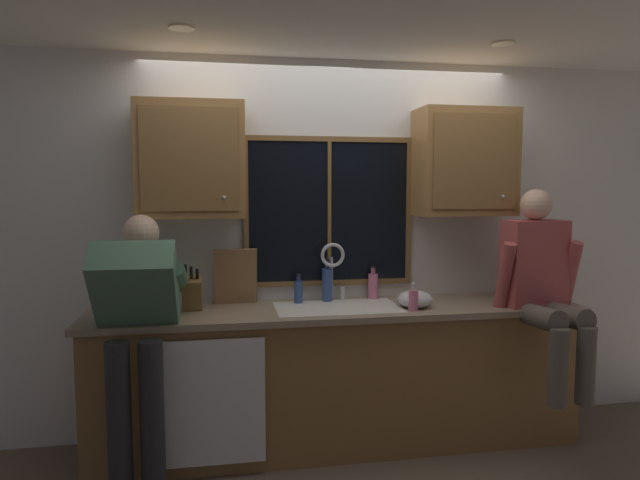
# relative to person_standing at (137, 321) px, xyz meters

# --- Properties ---
(back_wall) EXTENTS (5.51, 0.12, 2.55)m
(back_wall) POSITION_rel_person_standing_xyz_m (1.21, 0.66, 0.32)
(back_wall) COLOR silver
(back_wall) RESTS_ON floor
(ceiling_downlight_left) EXTENTS (0.14, 0.14, 0.01)m
(ceiling_downlight_left) POSITION_rel_person_standing_xyz_m (0.28, -0.00, 1.59)
(ceiling_downlight_left) COLOR #FFEAB2
(ceiling_downlight_right) EXTENTS (0.14, 0.14, 0.01)m
(ceiling_downlight_right) POSITION_rel_person_standing_xyz_m (2.14, -0.00, 1.59)
(ceiling_downlight_right) COLOR #FFEAB2
(window_glass) EXTENTS (1.10, 0.02, 0.95)m
(window_glass) POSITION_rel_person_standing_xyz_m (1.20, 0.59, 0.57)
(window_glass) COLOR black
(window_frame_top) EXTENTS (1.17, 0.02, 0.04)m
(window_frame_top) POSITION_rel_person_standing_xyz_m (1.20, 0.58, 1.07)
(window_frame_top) COLOR brown
(window_frame_bottom) EXTENTS (1.17, 0.02, 0.04)m
(window_frame_bottom) POSITION_rel_person_standing_xyz_m (1.20, 0.58, 0.08)
(window_frame_bottom) COLOR brown
(window_frame_left) EXTENTS (0.03, 0.02, 0.95)m
(window_frame_left) POSITION_rel_person_standing_xyz_m (0.63, 0.58, 0.57)
(window_frame_left) COLOR brown
(window_frame_right) EXTENTS (0.03, 0.02, 0.95)m
(window_frame_right) POSITION_rel_person_standing_xyz_m (1.77, 0.58, 0.57)
(window_frame_right) COLOR brown
(window_mullion_center) EXTENTS (0.02, 0.02, 0.95)m
(window_mullion_center) POSITION_rel_person_standing_xyz_m (1.20, 0.58, 0.57)
(window_mullion_center) COLOR brown
(lower_cabinet_run) EXTENTS (3.11, 0.58, 0.88)m
(lower_cabinet_run) POSITION_rel_person_standing_xyz_m (1.21, 0.31, -0.51)
(lower_cabinet_run) COLOR olive
(lower_cabinet_run) RESTS_ON floor
(countertop) EXTENTS (3.17, 0.62, 0.04)m
(countertop) POSITION_rel_person_standing_xyz_m (1.21, 0.29, -0.05)
(countertop) COLOR gray
(countertop) RESTS_ON lower_cabinet_run
(dishwasher_front) EXTENTS (0.60, 0.02, 0.74)m
(dishwasher_front) POSITION_rel_person_standing_xyz_m (0.40, -0.01, -0.49)
(dishwasher_front) COLOR white
(upper_cabinet_left) EXTENTS (0.66, 0.36, 0.72)m
(upper_cabinet_left) POSITION_rel_person_standing_xyz_m (0.29, 0.43, 0.91)
(upper_cabinet_left) COLOR #9E703D
(upper_cabinet_right) EXTENTS (0.66, 0.36, 0.72)m
(upper_cabinet_right) POSITION_rel_person_standing_xyz_m (2.11, 0.43, 0.91)
(upper_cabinet_right) COLOR #9E703D
(sink) EXTENTS (0.80, 0.46, 0.21)m
(sink) POSITION_rel_person_standing_xyz_m (1.20, 0.30, -0.13)
(sink) COLOR white
(sink) RESTS_ON lower_cabinet_run
(faucet) EXTENTS (0.18, 0.09, 0.40)m
(faucet) POSITION_rel_person_standing_xyz_m (1.21, 0.48, 0.22)
(faucet) COLOR silver
(faucet) RESTS_ON countertop
(person_standing) EXTENTS (0.53, 0.70, 1.53)m
(person_standing) POSITION_rel_person_standing_xyz_m (0.00, 0.00, 0.00)
(person_standing) COLOR #262628
(person_standing) RESTS_ON floor
(person_sitting_on_counter) EXTENTS (0.54, 0.61, 1.26)m
(person_sitting_on_counter) POSITION_rel_person_standing_xyz_m (2.47, 0.03, 0.15)
(person_sitting_on_counter) COLOR #595147
(person_sitting_on_counter) RESTS_ON countertop
(knife_block) EXTENTS (0.12, 0.18, 0.32)m
(knife_block) POSITION_rel_person_standing_xyz_m (0.28, 0.36, 0.08)
(knife_block) COLOR brown
(knife_block) RESTS_ON countertop
(cutting_board) EXTENTS (0.28, 0.10, 0.38)m
(cutting_board) POSITION_rel_person_standing_xyz_m (0.56, 0.51, 0.15)
(cutting_board) COLOR #997047
(cutting_board) RESTS_ON countertop
(mixing_bowl) EXTENTS (0.23, 0.23, 0.11)m
(mixing_bowl) POSITION_rel_person_standing_xyz_m (1.69, 0.22, 0.02)
(mixing_bowl) COLOR silver
(mixing_bowl) RESTS_ON countertop
(soap_dispenser) EXTENTS (0.06, 0.07, 0.18)m
(soap_dispenser) POSITION_rel_person_standing_xyz_m (1.65, 0.13, 0.04)
(soap_dispenser) COLOR pink
(soap_dispenser) RESTS_ON countertop
(bottle_green_glass) EXTENTS (0.07, 0.07, 0.23)m
(bottle_green_glass) POSITION_rel_person_standing_xyz_m (1.50, 0.53, 0.06)
(bottle_green_glass) COLOR pink
(bottle_green_glass) RESTS_ON countertop
(bottle_tall_clear) EXTENTS (0.06, 0.06, 0.20)m
(bottle_tall_clear) POSITION_rel_person_standing_xyz_m (0.97, 0.47, 0.05)
(bottle_tall_clear) COLOR #334C8C
(bottle_tall_clear) RESTS_ON countertop
(bottle_amber_small) EXTENTS (0.07, 0.07, 0.29)m
(bottle_amber_small) POSITION_rel_person_standing_xyz_m (1.17, 0.50, 0.09)
(bottle_amber_small) COLOR #334C8C
(bottle_amber_small) RESTS_ON countertop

